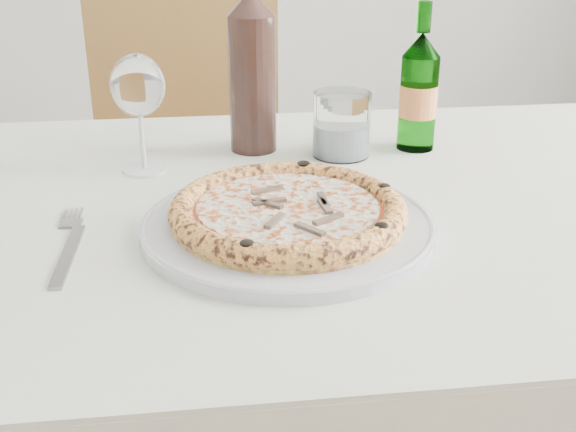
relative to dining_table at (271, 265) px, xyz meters
name	(u,v)px	position (x,y,z in m)	size (l,w,h in m)	color
dining_table	(271,265)	(0.00, 0.00, 0.00)	(1.45, 0.95, 0.76)	brown
chair_far	(186,170)	(-0.04, 0.75, -0.13)	(0.51, 0.51, 0.93)	brown
plate	(288,225)	(0.00, -0.10, 0.10)	(0.34, 0.34, 0.02)	silver
pizza	(288,211)	(0.00, -0.10, 0.12)	(0.27, 0.27, 0.03)	#EBC151
fork	(69,245)	(-0.25, -0.08, 0.10)	(0.03, 0.21, 0.00)	slate
wine_glass	(138,89)	(-0.15, 0.15, 0.21)	(0.07, 0.07, 0.17)	white
tumbler	(341,129)	(0.14, 0.15, 0.13)	(0.09, 0.09, 0.10)	white
beer_bottle	(419,92)	(0.26, 0.16, 0.18)	(0.06, 0.06, 0.22)	#368A30
wine_bottle	(252,70)	(0.02, 0.21, 0.22)	(0.07, 0.07, 0.29)	black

